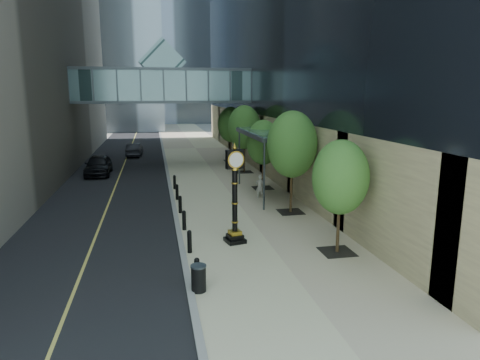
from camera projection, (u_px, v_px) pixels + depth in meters
name	position (u px, v px, depth m)	size (l,w,h in m)	color
ground	(277.00, 291.00, 15.06)	(320.00, 320.00, 0.00)	gray
road	(130.00, 150.00, 52.12)	(8.00, 180.00, 0.02)	black
sidewalk	(195.00, 148.00, 53.66)	(8.00, 180.00, 0.06)	beige
curb	(163.00, 149.00, 52.89)	(0.25, 180.00, 0.07)	gray
distant_tower_c	(141.00, 2.00, 122.64)	(22.00, 22.00, 65.00)	#9FB5C9
skywalk	(163.00, 84.00, 39.83)	(17.00, 4.20, 5.80)	#466F70
entrance_canopy	(269.00, 134.00, 28.34)	(3.00, 8.00, 4.38)	#383F44
bollard_row	(182.00, 213.00, 23.08)	(0.20, 16.20, 0.90)	black
street_trees	(261.00, 137.00, 30.98)	(2.85, 28.52, 5.85)	black
street_clock	(235.00, 201.00, 19.47)	(1.01, 1.01, 4.50)	black
trash_bin	(199.00, 279.00, 14.86)	(0.52, 0.52, 0.90)	black
pedestrian	(260.00, 186.00, 28.02)	(0.57, 0.37, 1.56)	#A6A298
car_near	(98.00, 165.00, 36.22)	(2.00, 4.97, 1.69)	black
car_far	(135.00, 150.00, 47.00)	(1.49, 4.27, 1.41)	black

